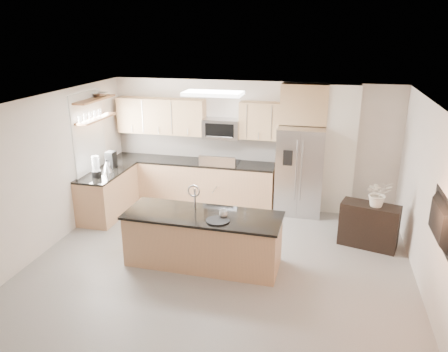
% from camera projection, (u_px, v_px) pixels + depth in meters
% --- Properties ---
extents(floor, '(6.50, 6.50, 0.00)m').
position_uv_depth(floor, '(213.00, 278.00, 6.66)').
color(floor, gray).
rests_on(floor, ground).
extents(ceiling, '(6.00, 6.50, 0.02)m').
position_uv_depth(ceiling, '(212.00, 108.00, 5.82)').
color(ceiling, white).
rests_on(ceiling, wall_back).
extents(wall_back, '(6.00, 0.02, 2.60)m').
position_uv_depth(wall_back, '(251.00, 143.00, 9.23)').
color(wall_back, beige).
rests_on(wall_back, floor).
extents(wall_left, '(0.02, 6.50, 2.60)m').
position_uv_depth(wall_left, '(29.00, 182.00, 6.89)').
color(wall_left, beige).
rests_on(wall_left, floor).
extents(wall_right, '(0.02, 6.50, 2.60)m').
position_uv_depth(wall_right, '(439.00, 218.00, 5.59)').
color(wall_right, beige).
rests_on(wall_right, floor).
extents(back_counter, '(3.55, 0.66, 1.44)m').
position_uv_depth(back_counter, '(193.00, 180.00, 9.47)').
color(back_counter, tan).
rests_on(back_counter, floor).
extents(left_counter, '(0.66, 1.50, 0.92)m').
position_uv_depth(left_counter, '(108.00, 193.00, 8.79)').
color(left_counter, tan).
rests_on(left_counter, floor).
extents(range, '(0.76, 0.64, 1.14)m').
position_uv_depth(range, '(220.00, 183.00, 9.33)').
color(range, black).
rests_on(range, floor).
extents(upper_cabinets, '(3.50, 0.33, 0.75)m').
position_uv_depth(upper_cabinets, '(190.00, 117.00, 9.20)').
color(upper_cabinets, tan).
rests_on(upper_cabinets, wall_back).
extents(microwave, '(0.76, 0.40, 0.40)m').
position_uv_depth(microwave, '(222.00, 129.00, 9.07)').
color(microwave, '#B0B0B2').
rests_on(microwave, upper_cabinets).
extents(refrigerator, '(0.92, 0.78, 1.78)m').
position_uv_depth(refrigerator, '(300.00, 170.00, 8.79)').
color(refrigerator, '#B0B0B2').
rests_on(refrigerator, floor).
extents(partition_column, '(0.60, 0.30, 2.60)m').
position_uv_depth(partition_column, '(340.00, 150.00, 8.70)').
color(partition_column, white).
rests_on(partition_column, floor).
extents(window, '(0.04, 1.15, 1.65)m').
position_uv_depth(window, '(89.00, 134.00, 8.48)').
color(window, white).
rests_on(window, wall_left).
extents(shelf_lower, '(0.30, 1.20, 0.04)m').
position_uv_depth(shelf_lower, '(96.00, 119.00, 8.44)').
color(shelf_lower, olive).
rests_on(shelf_lower, wall_left).
extents(shelf_upper, '(0.30, 1.20, 0.04)m').
position_uv_depth(shelf_upper, '(94.00, 99.00, 8.33)').
color(shelf_upper, olive).
rests_on(shelf_upper, wall_left).
extents(ceiling_fixture, '(1.00, 0.50, 0.06)m').
position_uv_depth(ceiling_fixture, '(213.00, 93.00, 7.39)').
color(ceiling_fixture, white).
rests_on(ceiling_fixture, ceiling).
extents(island, '(2.49, 0.95, 1.28)m').
position_uv_depth(island, '(203.00, 239.00, 6.94)').
color(island, tan).
rests_on(island, floor).
extents(credenza, '(1.03, 0.64, 0.77)m').
position_uv_depth(credenza, '(369.00, 225.00, 7.52)').
color(credenza, black).
rests_on(credenza, floor).
extents(cup, '(0.15, 0.15, 0.11)m').
position_uv_depth(cup, '(223.00, 214.00, 6.70)').
color(cup, silver).
rests_on(cup, island).
extents(platter, '(0.39, 0.39, 0.02)m').
position_uv_depth(platter, '(218.00, 221.00, 6.56)').
color(platter, black).
rests_on(platter, island).
extents(blender, '(0.18, 0.18, 0.41)m').
position_uv_depth(blender, '(96.00, 168.00, 8.25)').
color(blender, black).
rests_on(blender, left_counter).
extents(kettle, '(0.21, 0.21, 0.26)m').
position_uv_depth(kettle, '(107.00, 166.00, 8.56)').
color(kettle, '#B0B0B2').
rests_on(kettle, left_counter).
extents(coffee_maker, '(0.17, 0.21, 0.32)m').
position_uv_depth(coffee_maker, '(111.00, 160.00, 8.86)').
color(coffee_maker, black).
rests_on(coffee_maker, left_counter).
extents(bowl, '(0.50, 0.50, 0.10)m').
position_uv_depth(bowl, '(100.00, 94.00, 8.54)').
color(bowl, '#B0B0B2').
rests_on(bowl, shelf_upper).
extents(flower_vase, '(0.73, 0.67, 0.69)m').
position_uv_depth(flower_vase, '(379.00, 187.00, 7.23)').
color(flower_vase, white).
rests_on(flower_vase, credenza).
extents(television, '(0.14, 1.08, 0.62)m').
position_uv_depth(television, '(435.00, 221.00, 5.41)').
color(television, black).
rests_on(television, wall_right).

